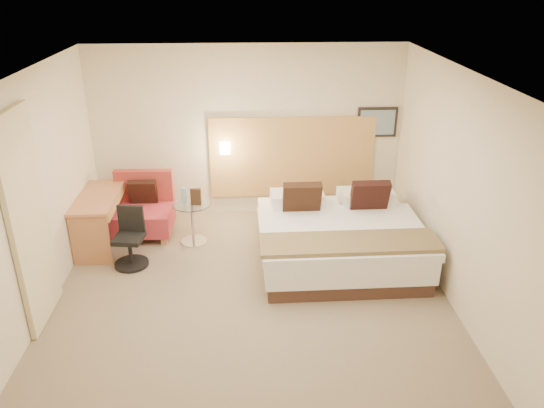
{
  "coord_description": "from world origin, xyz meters",
  "views": [
    {
      "loc": [
        -0.01,
        -5.46,
        3.71
      ],
      "look_at": [
        0.28,
        0.5,
        1.03
      ],
      "focal_mm": 35.0,
      "sensor_mm": 36.0,
      "label": 1
    }
  ],
  "objects_px": {
    "lounge_chair": "(143,211)",
    "desk": "(100,206)",
    "side_table": "(193,221)",
    "bed": "(338,237)",
    "desk_chair": "(130,242)"
  },
  "relations": [
    {
      "from": "lounge_chair",
      "to": "desk",
      "type": "bearing_deg",
      "value": -146.68
    },
    {
      "from": "side_table",
      "to": "bed",
      "type": "bearing_deg",
      "value": -16.23
    },
    {
      "from": "lounge_chair",
      "to": "desk_chair",
      "type": "relative_size",
      "value": 1.14
    },
    {
      "from": "bed",
      "to": "desk_chair",
      "type": "distance_m",
      "value": 2.8
    },
    {
      "from": "lounge_chair",
      "to": "desk",
      "type": "relative_size",
      "value": 0.74
    },
    {
      "from": "lounge_chair",
      "to": "desk_chair",
      "type": "bearing_deg",
      "value": -90.79
    },
    {
      "from": "lounge_chair",
      "to": "bed",
      "type": "bearing_deg",
      "value": -18.46
    },
    {
      "from": "side_table",
      "to": "desk",
      "type": "xyz_separation_m",
      "value": [
        -1.29,
        -0.0,
        0.26
      ]
    },
    {
      "from": "bed",
      "to": "desk",
      "type": "xyz_separation_m",
      "value": [
        -3.32,
        0.59,
        0.26
      ]
    },
    {
      "from": "desk_chair",
      "to": "lounge_chair",
      "type": "bearing_deg",
      "value": 89.21
    },
    {
      "from": "desk_chair",
      "to": "side_table",
      "type": "bearing_deg",
      "value": 37.05
    },
    {
      "from": "side_table",
      "to": "desk_chair",
      "type": "height_order",
      "value": "desk_chair"
    },
    {
      "from": "side_table",
      "to": "desk",
      "type": "relative_size",
      "value": 0.5
    },
    {
      "from": "bed",
      "to": "side_table",
      "type": "relative_size",
      "value": 3.54
    },
    {
      "from": "side_table",
      "to": "desk_chair",
      "type": "relative_size",
      "value": 0.77
    }
  ]
}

